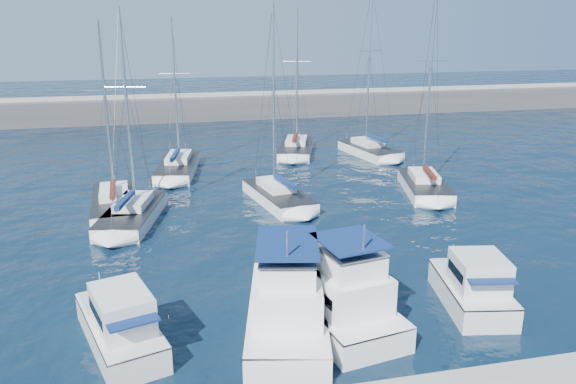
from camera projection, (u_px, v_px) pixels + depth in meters
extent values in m
plane|color=black|center=(331.00, 276.00, 29.96)|extent=(220.00, 220.00, 0.00)
cube|color=#424244|center=(222.00, 110.00, 78.15)|extent=(160.00, 6.00, 4.00)
cube|color=gray|center=(222.00, 95.00, 77.50)|extent=(160.00, 1.20, 0.50)
cube|color=silver|center=(121.00, 335.00, 23.56)|extent=(4.16, 6.76, 1.60)
cube|color=#262628|center=(119.00, 320.00, 23.34)|extent=(4.21, 6.78, 0.08)
cube|color=silver|center=(122.00, 309.00, 22.45)|extent=(2.81, 3.41, 1.60)
cube|color=black|center=(122.00, 307.00, 22.43)|extent=(2.67, 2.86, 0.45)
cube|color=navy|center=(129.00, 315.00, 21.40)|extent=(2.39, 2.41, 0.07)
cube|color=white|center=(287.00, 308.00, 25.78)|extent=(5.48, 10.90, 1.60)
cube|color=#262628|center=(287.00, 294.00, 25.56)|extent=(5.54, 10.91, 0.08)
cube|color=white|center=(287.00, 290.00, 24.09)|extent=(3.79, 5.33, 1.60)
cube|color=black|center=(287.00, 288.00, 24.07)|extent=(3.64, 4.39, 0.45)
cube|color=white|center=(287.00, 265.00, 23.53)|extent=(2.93, 3.79, 0.90)
cube|color=navy|center=(287.00, 243.00, 23.24)|extent=(3.31, 4.32, 0.08)
cube|color=white|center=(336.00, 310.00, 25.58)|extent=(4.68, 8.09, 1.60)
cube|color=#262628|center=(336.00, 296.00, 25.36)|extent=(4.74, 8.10, 0.08)
cube|color=white|center=(346.00, 287.00, 24.29)|extent=(3.44, 3.98, 1.60)
cube|color=black|center=(347.00, 286.00, 24.27)|extent=(3.36, 3.30, 0.45)
cube|color=white|center=(350.00, 263.00, 23.75)|extent=(2.68, 2.84, 0.90)
cube|color=navy|center=(350.00, 241.00, 23.46)|extent=(3.03, 3.24, 0.08)
cube|color=silver|center=(471.00, 297.00, 26.81)|extent=(3.54, 5.80, 1.60)
cube|color=#262628|center=(472.00, 283.00, 26.59)|extent=(3.59, 5.81, 0.08)
cube|color=silver|center=(479.00, 273.00, 25.71)|extent=(2.63, 2.87, 1.60)
cube|color=black|center=(479.00, 271.00, 25.69)|extent=(2.58, 2.39, 0.45)
cube|color=navy|center=(488.00, 276.00, 24.68)|extent=(2.34, 2.00, 0.07)
cube|color=white|center=(115.00, 206.00, 40.14)|extent=(3.50, 8.67, 1.30)
cube|color=#262628|center=(114.00, 198.00, 39.95)|extent=(3.56, 8.67, 0.06)
cube|color=white|center=(114.00, 192.00, 40.35)|extent=(2.17, 3.83, 0.55)
cylinder|color=silver|center=(106.00, 107.00, 38.87)|extent=(0.18, 0.18, 11.68)
cylinder|color=silver|center=(113.00, 191.00, 38.53)|extent=(0.37, 4.25, 0.12)
cube|color=#4D170F|center=(113.00, 190.00, 38.39)|extent=(0.58, 3.84, 0.28)
cube|color=silver|center=(133.00, 217.00, 37.96)|extent=(4.78, 8.62, 1.30)
cube|color=#262628|center=(132.00, 208.00, 37.78)|extent=(4.84, 8.63, 0.06)
cube|color=silver|center=(134.00, 202.00, 38.17)|extent=(2.71, 3.92, 0.55)
cylinder|color=silver|center=(127.00, 106.00, 36.57)|extent=(0.18, 0.18, 12.48)
cylinder|color=silver|center=(126.00, 202.00, 36.35)|extent=(1.05, 4.00, 0.12)
cube|color=navy|center=(125.00, 200.00, 36.22)|extent=(1.18, 3.65, 0.28)
cube|color=white|center=(278.00, 199.00, 41.88)|extent=(4.37, 8.34, 1.30)
cube|color=#262628|center=(278.00, 191.00, 41.70)|extent=(4.43, 8.35, 0.06)
cube|color=white|center=(276.00, 185.00, 42.04)|extent=(2.52, 3.77, 0.55)
cylinder|color=silver|center=(274.00, 96.00, 40.36)|extent=(0.18, 0.18, 12.81)
cylinder|color=silver|center=(285.00, 184.00, 40.40)|extent=(0.88, 3.91, 0.12)
cube|color=navy|center=(285.00, 182.00, 40.27)|extent=(1.03, 3.57, 0.28)
cube|color=white|center=(424.00, 188.00, 44.42)|extent=(4.81, 8.30, 1.30)
cube|color=#262628|center=(425.00, 181.00, 44.24)|extent=(4.86, 8.31, 0.06)
cube|color=white|center=(424.00, 175.00, 44.61)|extent=(2.72, 3.79, 0.55)
cylinder|color=silver|center=(430.00, 80.00, 42.69)|extent=(0.18, 0.18, 14.55)
cylinder|color=silver|center=(429.00, 174.00, 42.86)|extent=(1.06, 3.81, 0.12)
cube|color=#4D170F|center=(429.00, 173.00, 42.72)|extent=(1.19, 3.49, 0.28)
cube|color=white|center=(178.00, 169.00, 50.29)|extent=(4.51, 9.65, 1.30)
cube|color=#262628|center=(178.00, 162.00, 50.10)|extent=(4.57, 9.66, 0.06)
cube|color=white|center=(179.00, 157.00, 50.56)|extent=(2.60, 4.33, 0.55)
cylinder|color=silver|center=(175.00, 87.00, 49.08)|extent=(0.18, 0.18, 11.94)
cylinder|color=silver|center=(175.00, 156.00, 48.52)|extent=(0.89, 4.59, 0.12)
cube|color=navy|center=(175.00, 155.00, 48.38)|extent=(1.04, 4.17, 0.28)
cube|color=silver|center=(296.00, 151.00, 57.23)|extent=(5.44, 8.84, 1.30)
cube|color=#262628|center=(296.00, 145.00, 57.05)|extent=(5.50, 8.86, 0.06)
cube|color=silver|center=(296.00, 141.00, 57.45)|extent=(3.01, 4.07, 0.55)
cylinder|color=silver|center=(297.00, 75.00, 55.80)|extent=(0.18, 0.18, 12.83)
cylinder|color=silver|center=(295.00, 139.00, 55.61)|extent=(1.36, 3.99, 0.12)
cube|color=#4D170F|center=(295.00, 137.00, 55.47)|extent=(1.45, 3.67, 0.28)
cube|color=silver|center=(370.00, 152.00, 56.53)|extent=(4.50, 8.11, 1.30)
cube|color=#262628|center=(370.00, 146.00, 56.35)|extent=(4.56, 8.13, 0.06)
cube|color=silver|center=(368.00, 142.00, 56.67)|extent=(2.59, 3.68, 0.55)
cylinder|color=silver|center=(369.00, 66.00, 54.71)|extent=(0.18, 0.18, 14.63)
cylinder|color=silver|center=(377.00, 140.00, 55.09)|extent=(0.90, 3.78, 0.12)
cube|color=navy|center=(377.00, 139.00, 54.96)|extent=(1.05, 3.45, 0.28)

